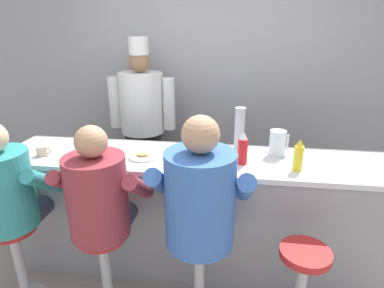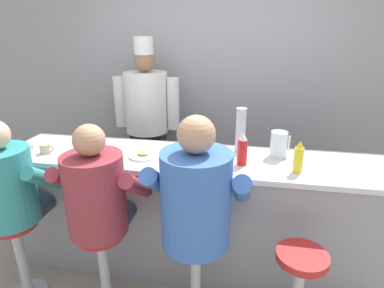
{
  "view_description": "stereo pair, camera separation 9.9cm",
  "coord_description": "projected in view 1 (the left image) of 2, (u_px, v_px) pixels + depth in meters",
  "views": [
    {
      "loc": [
        0.3,
        -1.99,
        1.98
      ],
      "look_at": [
        -0.01,
        0.29,
        1.13
      ],
      "focal_mm": 30.0,
      "sensor_mm": 36.0,
      "label": 1
    },
    {
      "loc": [
        0.4,
        -1.97,
        1.98
      ],
      "look_at": [
        -0.01,
        0.29,
        1.13
      ],
      "focal_mm": 30.0,
      "sensor_mm": 36.0,
      "label": 2
    }
  ],
  "objects": [
    {
      "name": "wall_back",
      "position": [
        209.0,
        85.0,
        3.67
      ],
      "size": [
        10.0,
        0.06,
        2.7
      ],
      "color": "#99999E",
      "rests_on": "ground_plane"
    },
    {
      "name": "diner_counter",
      "position": [
        194.0,
        212.0,
        2.7
      ],
      "size": [
        3.11,
        0.65,
        1.01
      ],
      "color": "gray",
      "rests_on": "ground_plane"
    },
    {
      "name": "ketchup_bottle_red",
      "position": [
        243.0,
        149.0,
        2.37
      ],
      "size": [
        0.07,
        0.07,
        0.25
      ],
      "color": "red",
      "rests_on": "diner_counter"
    },
    {
      "name": "mustard_bottle_yellow",
      "position": [
        298.0,
        156.0,
        2.26
      ],
      "size": [
        0.07,
        0.07,
        0.24
      ],
      "color": "yellow",
      "rests_on": "diner_counter"
    },
    {
      "name": "water_pitcher_clear",
      "position": [
        277.0,
        143.0,
        2.53
      ],
      "size": [
        0.15,
        0.13,
        0.2
      ],
      "color": "silver",
      "rests_on": "diner_counter"
    },
    {
      "name": "breakfast_plate",
      "position": [
        143.0,
        156.0,
        2.51
      ],
      "size": [
        0.22,
        0.22,
        0.04
      ],
      "color": "white",
      "rests_on": "diner_counter"
    },
    {
      "name": "cereal_bowl",
      "position": [
        24.0,
        149.0,
        2.61
      ],
      "size": [
        0.13,
        0.13,
        0.06
      ],
      "color": "white",
      "rests_on": "diner_counter"
    },
    {
      "name": "coffee_mug_tan",
      "position": [
        42.0,
        151.0,
        2.54
      ],
      "size": [
        0.12,
        0.08,
        0.08
      ],
      "color": "beige",
      "rests_on": "diner_counter"
    },
    {
      "name": "cup_stack_steel",
      "position": [
        239.0,
        129.0,
        2.61
      ],
      "size": [
        0.09,
        0.09,
        0.36
      ],
      "color": "#B7BABF",
      "rests_on": "diner_counter"
    },
    {
      "name": "diner_seated_teal",
      "position": [
        8.0,
        194.0,
        2.2
      ],
      "size": [
        0.59,
        0.58,
        1.42
      ],
      "color": "#B2B5BA",
      "rests_on": "ground_plane"
    },
    {
      "name": "diner_seated_maroon",
      "position": [
        100.0,
        200.0,
        2.11
      ],
      "size": [
        0.59,
        0.59,
        1.42
      ],
      "color": "#B2B5BA",
      "rests_on": "ground_plane"
    },
    {
      "name": "diner_seated_blue",
      "position": [
        201.0,
        202.0,
        2.02
      ],
      "size": [
        0.66,
        0.65,
        1.51
      ],
      "color": "#B2B5BA",
      "rests_on": "ground_plane"
    },
    {
      "name": "empty_stool_round",
      "position": [
        302.0,
        279.0,
        2.07
      ],
      "size": [
        0.32,
        0.32,
        0.67
      ],
      "color": "#B2B5BA",
      "rests_on": "ground_plane"
    },
    {
      "name": "cook_in_whites_near",
      "position": [
        142.0,
        117.0,
        3.54
      ],
      "size": [
        0.73,
        0.47,
        1.88
      ],
      "color": "#232328",
      "rests_on": "ground_plane"
    }
  ]
}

